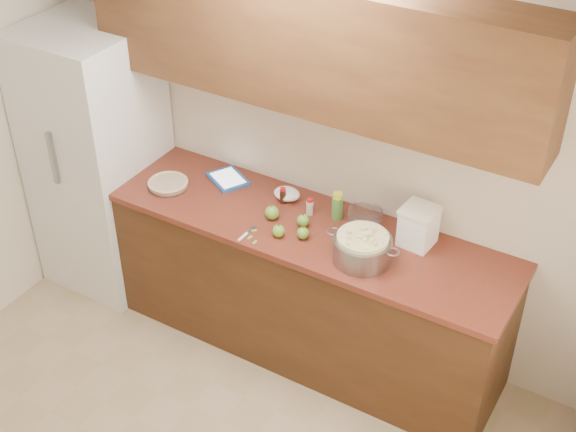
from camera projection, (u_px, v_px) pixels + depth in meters
The scene contains 21 objects.
room_shell at pixel (115, 325), 3.33m from camera, with size 3.60×3.60×3.60m.
counter_run at pixel (293, 282), 4.85m from camera, with size 2.64×0.68×0.92m.
upper_cabinets at pixel (310, 42), 4.10m from camera, with size 2.60×0.34×0.70m, color brown.
fridge at pixel (99, 159), 5.17m from camera, with size 0.70×0.70×1.80m, color silver.
pie at pixel (168, 184), 4.86m from camera, with size 0.25×0.25×0.04m.
colander at pixel (362, 248), 4.25m from camera, with size 0.42×0.32×0.16m.
flour_canister at pixel (418, 226), 4.35m from camera, with size 0.20×0.20×0.23m.
tablet at pixel (228, 179), 4.93m from camera, with size 0.31×0.28×0.02m.
paring_knife at pixel (244, 236), 4.46m from camera, with size 0.02×0.18×0.02m.
lemon_bottle at pixel (337, 206), 4.56m from camera, with size 0.06×0.06×0.17m.
cinnamon_shaker at pixel (310, 207), 4.61m from camera, with size 0.04×0.04×0.10m.
vanilla_bottle at pixel (283, 196), 4.70m from camera, with size 0.04×0.04×0.10m.
mixing_bowl at pixel (365, 216), 4.56m from camera, with size 0.20×0.20×0.08m.
paper_towel at pixel (287, 194), 4.75m from camera, with size 0.16×0.13×0.07m, color white.
apple_left at pixel (272, 213), 4.58m from camera, with size 0.08×0.08×0.10m.
apple_center at pixel (303, 221), 4.52m from camera, with size 0.07×0.07×0.09m.
apple_front at pixel (279, 231), 4.44m from camera, with size 0.07×0.07×0.08m.
apple_extra at pixel (303, 233), 4.43m from camera, with size 0.07×0.07×0.08m.
peel_a at pixel (254, 230), 4.51m from camera, with size 0.03×0.01×0.00m, color #7FAF55.
peel_b at pixel (250, 237), 4.45m from camera, with size 0.04×0.01×0.00m, color #7FAF55.
peel_c at pixel (255, 242), 4.42m from camera, with size 0.03×0.01×0.00m, color #7FAF55.
Camera 1 is at (1.87, -1.74, 3.60)m, focal length 50.00 mm.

